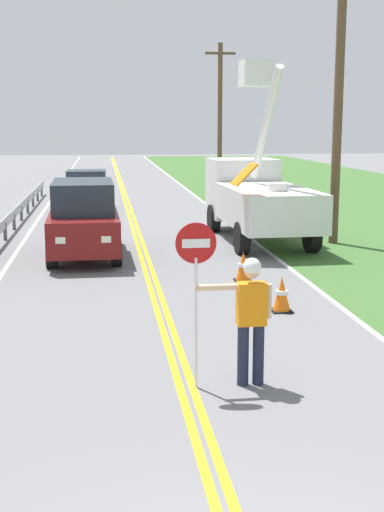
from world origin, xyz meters
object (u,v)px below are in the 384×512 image
object	(u,v)px
utility_pole_near	(338,100)
utility_pole_mid	(220,112)
stop_sign_paddle	(196,268)
oncoming_suv_nearest	(84,219)
traffic_cone_mid	(243,267)
flagger_worker	(251,313)
oncoming_sedan_second	(87,191)
traffic_cone_lead	(282,295)
utility_bucket_truck	(256,195)

from	to	relation	value
utility_pole_near	utility_pole_mid	size ratio (longest dim) A/B	1.00
utility_pole_near	stop_sign_paddle	bearing A→B (deg)	-117.14
oncoming_suv_nearest	traffic_cone_mid	world-z (taller)	oncoming_suv_nearest
stop_sign_paddle	flagger_worker	bearing A→B (deg)	0.69
oncoming_suv_nearest	utility_pole_near	world-z (taller)	utility_pole_near
oncoming_sedan_second	traffic_cone_lead	distance (m)	17.30
oncoming_suv_nearest	utility_pole_near	xyz separation A→B (m)	(7.58, 1.30, 3.26)
flagger_worker	oncoming_sedan_second	size ratio (longest dim) A/B	0.44
flagger_worker	utility_bucket_truck	distance (m)	12.74
flagger_worker	traffic_cone_lead	bearing A→B (deg)	69.05
stop_sign_paddle	utility_pole_mid	distance (m)	33.14
utility_pole_near	utility_pole_mid	distance (m)	21.19
traffic_cone_lead	stop_sign_paddle	bearing A→B (deg)	-120.39
flagger_worker	traffic_cone_mid	size ratio (longest dim) A/B	2.61
flagger_worker	oncoming_suv_nearest	world-z (taller)	oncoming_suv_nearest
traffic_cone_mid	oncoming_sedan_second	bearing A→B (deg)	105.46
utility_bucket_truck	utility_pole_mid	world-z (taller)	utility_pole_mid
flagger_worker	utility_bucket_truck	xyz separation A→B (m)	(2.82, 12.41, 0.37)
utility_pole_mid	traffic_cone_lead	xyz separation A→B (m)	(-3.60, -28.77, -4.00)
oncoming_sedan_second	utility_pole_near	xyz separation A→B (m)	(7.72, -9.22, 3.49)
utility_pole_mid	oncoming_suv_nearest	bearing A→B (deg)	-108.63
traffic_cone_lead	traffic_cone_mid	world-z (taller)	same
stop_sign_paddle	utility_pole_near	xyz separation A→B (m)	(5.81, 11.33, 2.62)
stop_sign_paddle	traffic_cone_mid	xyz separation A→B (m)	(1.99, 6.47, -1.37)
oncoming_sedan_second	utility_pole_near	size ratio (longest dim) A/B	0.50
stop_sign_paddle	traffic_cone_lead	distance (m)	4.57
traffic_cone_lead	oncoming_sedan_second	bearing A→B (deg)	103.76
utility_pole_near	traffic_cone_lead	distance (m)	9.29
flagger_worker	stop_sign_paddle	bearing A→B (deg)	-179.31
utility_pole_near	oncoming_suv_nearest	bearing A→B (deg)	-170.31
utility_pole_near	traffic_cone_mid	xyz separation A→B (m)	(-3.82, -4.86, -3.99)
flagger_worker	traffic_cone_mid	world-z (taller)	flagger_worker
stop_sign_paddle	oncoming_suv_nearest	bearing A→B (deg)	100.02
stop_sign_paddle	utility_bucket_truck	distance (m)	12.93
stop_sign_paddle	utility_bucket_truck	world-z (taller)	utility_bucket_truck
utility_bucket_truck	oncoming_sedan_second	world-z (taller)	utility_bucket_truck
oncoming_sedan_second	traffic_cone_lead	world-z (taller)	oncoming_sedan_second
utility_pole_near	flagger_worker	bearing A→B (deg)	-114.00
oncoming_sedan_second	flagger_worker	bearing A→B (deg)	-82.57
stop_sign_paddle	utility_pole_mid	bearing A→B (deg)	79.88
flagger_worker	utility_bucket_truck	size ratio (longest dim) A/B	0.27
oncoming_suv_nearest	oncoming_sedan_second	xyz separation A→B (m)	(-0.14, 10.52, -0.23)
utility_pole_mid	flagger_worker	bearing A→B (deg)	-98.81
utility_pole_mid	stop_sign_paddle	bearing A→B (deg)	-100.12
oncoming_sedan_second	oncoming_suv_nearest	bearing A→B (deg)	-89.26
utility_bucket_truck	stop_sign_paddle	bearing A→B (deg)	-106.13
utility_pole_near	traffic_cone_lead	bearing A→B (deg)	-115.46
utility_bucket_truck	oncoming_suv_nearest	xyz separation A→B (m)	(-5.37, -2.38, -0.36)
utility_pole_mid	traffic_cone_mid	world-z (taller)	utility_pole_mid
flagger_worker	stop_sign_paddle	distance (m)	1.02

